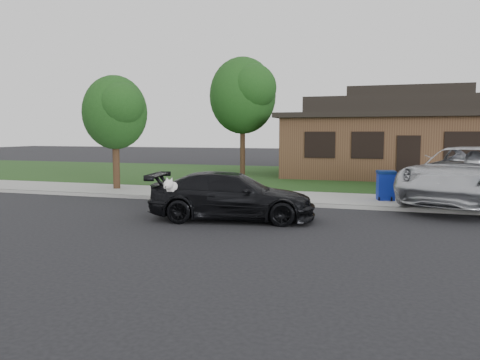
% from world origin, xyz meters
% --- Properties ---
extents(ground, '(120.00, 120.00, 0.00)m').
position_xyz_m(ground, '(0.00, 0.00, 0.00)').
color(ground, black).
rests_on(ground, ground).
extents(sidewalk, '(60.00, 3.00, 0.12)m').
position_xyz_m(sidewalk, '(0.00, 5.00, 0.06)').
color(sidewalk, gray).
rests_on(sidewalk, ground).
extents(curb, '(60.00, 0.12, 0.12)m').
position_xyz_m(curb, '(0.00, 3.50, 0.06)').
color(curb, gray).
rests_on(curb, ground).
extents(lawn, '(60.00, 13.00, 0.13)m').
position_xyz_m(lawn, '(0.00, 13.00, 0.07)').
color(lawn, '#193814').
rests_on(lawn, ground).
extents(driveway, '(4.50, 13.00, 0.14)m').
position_xyz_m(driveway, '(6.00, 10.00, 0.07)').
color(driveway, gray).
rests_on(driveway, ground).
extents(sedan, '(4.78, 2.58, 1.32)m').
position_xyz_m(sedan, '(-0.95, 0.60, 0.66)').
color(sedan, black).
rests_on(sedan, ground).
extents(minivan, '(5.25, 7.16, 1.81)m').
position_xyz_m(minivan, '(5.61, 5.01, 1.04)').
color(minivan, '#B8BAC0').
rests_on(minivan, driveway).
extents(recycling_bin, '(0.69, 0.69, 0.99)m').
position_xyz_m(recycling_bin, '(3.08, 5.07, 0.62)').
color(recycling_bin, '#0E229B').
rests_on(recycling_bin, sidewalk).
extents(house, '(12.60, 8.60, 4.65)m').
position_xyz_m(house, '(4.00, 15.00, 2.13)').
color(house, '#422B1C').
rests_on(house, ground).
extents(tree_0, '(3.78, 3.60, 6.34)m').
position_xyz_m(tree_0, '(-4.34, 12.88, 4.48)').
color(tree_0, '#332114').
rests_on(tree_0, ground).
extents(tree_2, '(2.73, 2.60, 4.59)m').
position_xyz_m(tree_2, '(-7.38, 5.11, 3.27)').
color(tree_2, '#332114').
rests_on(tree_2, ground).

